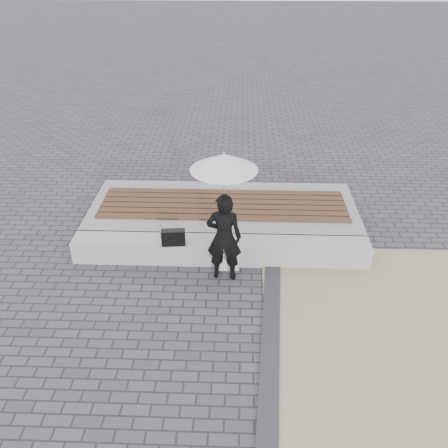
{
  "coord_description": "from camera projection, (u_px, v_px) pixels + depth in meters",
  "views": [
    {
      "loc": [
        0.3,
        -5.08,
        4.76
      ],
      "look_at": [
        0.07,
        1.13,
        1.0
      ],
      "focal_mm": 38.23,
      "sensor_mm": 36.0,
      "label": 1
    }
  ],
  "objects": [
    {
      "name": "edging_band",
      "position": [
        270.0,
        351.0,
        6.36
      ],
      "size": [
        0.61,
        5.2,
        0.04
      ],
      "primitive_type": "cube",
      "rotation": [
        0.0,
        0.0,
        -0.07
      ],
      "color": "#303133",
      "rests_on": "ground"
    },
    {
      "name": "ground",
      "position": [
        216.0,
        324.0,
        6.82
      ],
      "size": [
        80.0,
        80.0,
        0.0
      ],
      "primitive_type": "plane",
      "color": "#454549",
      "rests_on": "ground"
    },
    {
      "name": "seating_ledge",
      "position": [
        221.0,
        250.0,
        8.08
      ],
      "size": [
        5.0,
        0.45,
        0.4
      ],
      "primitive_type": "cube",
      "color": "#A7A6A1",
      "rests_on": "ground"
    },
    {
      "name": "timber_decking",
      "position": [
        223.0,
        204.0,
        9.0
      ],
      "size": [
        4.6,
        1.2,
        0.04
      ],
      "primitive_type": null,
      "color": "brown",
      "rests_on": "timber_platform"
    },
    {
      "name": "handbag",
      "position": [
        173.0,
        237.0,
        7.79
      ],
      "size": [
        0.4,
        0.18,
        0.28
      ],
      "primitive_type": "cube",
      "rotation": [
        0.0,
        0.0,
        0.1
      ],
      "color": "black",
      "rests_on": "seating_ledge"
    },
    {
      "name": "parasol",
      "position": [
        224.0,
        162.0,
        6.73
      ],
      "size": [
        0.98,
        0.98,
        1.25
      ],
      "rotation": [
        0.0,
        0.0,
        0.38
      ],
      "color": "#AFAFB4",
      "rests_on": "ground"
    },
    {
      "name": "woman",
      "position": [
        224.0,
        237.0,
        7.39
      ],
      "size": [
        0.57,
        0.39,
        1.51
      ],
      "primitive_type": "imported",
      "rotation": [
        0.0,
        0.0,
        3.08
      ],
      "color": "black",
      "rests_on": "ground"
    },
    {
      "name": "canvas_tote",
      "position": [
        226.0,
        257.0,
        7.87
      ],
      "size": [
        0.41,
        0.19,
        0.43
      ],
      "primitive_type": "cube",
      "rotation": [
        0.0,
        0.0,
        0.05
      ],
      "color": "white",
      "rests_on": "ground"
    },
    {
      "name": "magazine",
      "position": [
        226.0,
        248.0,
        7.71
      ],
      "size": [
        0.37,
        0.33,
        0.01
      ],
      "primitive_type": "cube",
      "rotation": [
        0.0,
        0.0,
        0.42
      ],
      "color": "#F94428",
      "rests_on": "canvas_tote"
    },
    {
      "name": "timber_platform",
      "position": [
        223.0,
        214.0,
        9.11
      ],
      "size": [
        5.0,
        2.0,
        0.4
      ],
      "primitive_type": "cube",
      "color": "gray",
      "rests_on": "ground"
    }
  ]
}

